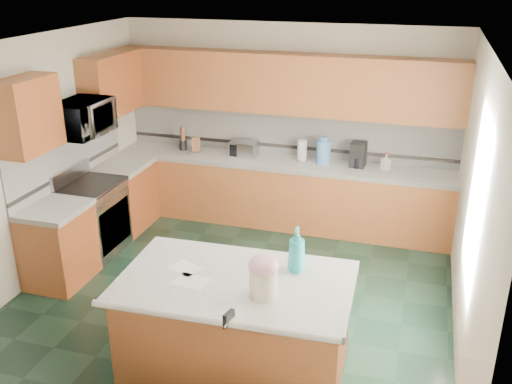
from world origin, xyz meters
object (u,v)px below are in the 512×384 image
(island_base, at_px, (236,328))
(island_top, at_px, (236,282))
(soap_bottle_island, at_px, (297,250))
(knife_block, at_px, (196,145))
(toaster_oven, at_px, (243,149))
(treat_jar, at_px, (263,283))
(coffee_maker, at_px, (358,154))

(island_base, xyz_separation_m, island_top, (0.00, 0.00, 0.46))
(soap_bottle_island, height_order, knife_block, soap_bottle_island)
(soap_bottle_island, bearing_deg, toaster_oven, 114.00)
(treat_jar, bearing_deg, coffee_maker, 95.51)
(treat_jar, relative_size, soap_bottle_island, 0.59)
(island_base, xyz_separation_m, coffee_maker, (0.61, 3.20, 0.65))
(coffee_maker, bearing_deg, treat_jar, -91.33)
(island_base, bearing_deg, knife_block, 115.36)
(island_base, distance_m, island_top, 0.46)
(knife_block, bearing_deg, coffee_maker, -22.27)
(treat_jar, height_order, knife_block, treat_jar)
(island_base, bearing_deg, island_top, 0.00)
(soap_bottle_island, height_order, coffee_maker, soap_bottle_island)
(soap_bottle_island, relative_size, toaster_oven, 1.13)
(island_base, xyz_separation_m, toaster_oven, (-0.96, 3.17, 0.59))
(island_base, height_order, soap_bottle_island, soap_bottle_island)
(island_top, bearing_deg, coffee_maker, 76.86)
(island_top, relative_size, treat_jar, 8.27)
(island_top, bearing_deg, knife_block, 115.36)
(toaster_oven, bearing_deg, island_top, -72.11)
(knife_block, bearing_deg, soap_bottle_island, -76.62)
(treat_jar, height_order, toaster_oven, treat_jar)
(island_base, distance_m, knife_block, 3.62)
(island_base, distance_m, toaster_oven, 3.36)
(knife_block, bearing_deg, toaster_oven, -23.02)
(coffee_maker, bearing_deg, island_base, -96.77)
(soap_bottle_island, distance_m, coffee_maker, 2.91)
(island_top, xyz_separation_m, coffee_maker, (0.61, 3.20, 0.19))
(island_top, height_order, toaster_oven, toaster_oven)
(island_base, distance_m, coffee_maker, 3.32)
(island_top, distance_m, knife_block, 3.58)
(knife_block, xyz_separation_m, coffee_maker, (2.27, 0.03, 0.06))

